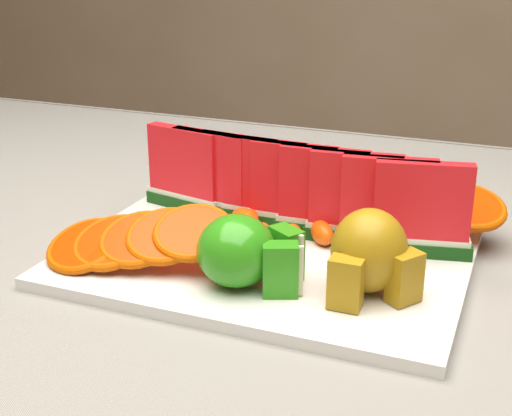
{
  "coord_description": "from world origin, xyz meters",
  "views": [
    {
      "loc": [
        0.33,
        -0.64,
        1.07
      ],
      "look_at": [
        0.08,
        -0.01,
        0.81
      ],
      "focal_mm": 50.0,
      "sensor_mm": 36.0,
      "label": 1
    }
  ],
  "objects_px": {
    "platter": "(268,256)",
    "apple_cluster": "(244,252)",
    "side_plate": "(343,195)",
    "fork": "(192,150)",
    "pear_cluster": "(370,254)"
  },
  "relations": [
    {
      "from": "platter",
      "to": "apple_cluster",
      "type": "distance_m",
      "value": 0.09
    },
    {
      "from": "apple_cluster",
      "to": "platter",
      "type": "bearing_deg",
      "value": 94.83
    },
    {
      "from": "side_plate",
      "to": "fork",
      "type": "height_order",
      "value": "side_plate"
    },
    {
      "from": "platter",
      "to": "fork",
      "type": "bearing_deg",
      "value": 127.51
    },
    {
      "from": "pear_cluster",
      "to": "fork",
      "type": "height_order",
      "value": "pear_cluster"
    },
    {
      "from": "platter",
      "to": "pear_cluster",
      "type": "height_order",
      "value": "pear_cluster"
    },
    {
      "from": "pear_cluster",
      "to": "side_plate",
      "type": "relative_size",
      "value": 0.43
    },
    {
      "from": "side_plate",
      "to": "fork",
      "type": "xyz_separation_m",
      "value": [
        -0.28,
        0.12,
        -0.0
      ]
    },
    {
      "from": "platter",
      "to": "fork",
      "type": "height_order",
      "value": "platter"
    },
    {
      "from": "apple_cluster",
      "to": "side_plate",
      "type": "relative_size",
      "value": 0.47
    },
    {
      "from": "fork",
      "to": "pear_cluster",
      "type": "bearing_deg",
      "value": -45.98
    },
    {
      "from": "apple_cluster",
      "to": "pear_cluster",
      "type": "xyz_separation_m",
      "value": [
        0.11,
        0.03,
        0.01
      ]
    },
    {
      "from": "apple_cluster",
      "to": "side_plate",
      "type": "height_order",
      "value": "apple_cluster"
    },
    {
      "from": "apple_cluster",
      "to": "fork",
      "type": "xyz_separation_m",
      "value": [
        -0.26,
        0.41,
        -0.04
      ]
    },
    {
      "from": "apple_cluster",
      "to": "side_plate",
      "type": "bearing_deg",
      "value": 86.95
    }
  ]
}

